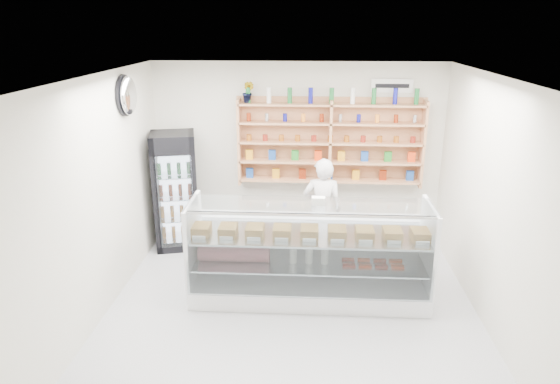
{
  "coord_description": "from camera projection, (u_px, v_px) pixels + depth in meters",
  "views": [
    {
      "loc": [
        0.17,
        -5.17,
        3.34
      ],
      "look_at": [
        -0.19,
        0.9,
        1.27
      ],
      "focal_mm": 32.0,
      "sensor_mm": 36.0,
      "label": 1
    }
  ],
  "objects": [
    {
      "name": "wall_sign",
      "position": [
        392.0,
        86.0,
        7.44
      ],
      "size": [
        0.62,
        0.03,
        0.2
      ],
      "primitive_type": "cube",
      "color": "white",
      "rests_on": "back_wall"
    },
    {
      "name": "wall_shelving",
      "position": [
        330.0,
        143.0,
        7.65
      ],
      "size": [
        2.84,
        0.28,
        1.33
      ],
      "color": "tan",
      "rests_on": "back_wall"
    },
    {
      "name": "shop_worker",
      "position": [
        322.0,
        210.0,
        7.22
      ],
      "size": [
        0.59,
        0.41,
        1.54
      ],
      "primitive_type": "imported",
      "rotation": [
        0.0,
        0.0,
        3.07
      ],
      "color": "silver",
      "rests_on": "floor"
    },
    {
      "name": "potted_plant",
      "position": [
        248.0,
        92.0,
        7.47
      ],
      "size": [
        0.22,
        0.2,
        0.32
      ],
      "primitive_type": "imported",
      "rotation": [
        0.0,
        0.0,
        -0.35
      ],
      "color": "#1E6626",
      "rests_on": "wall_shelving"
    },
    {
      "name": "drinks_cooler",
      "position": [
        175.0,
        191.0,
        7.62
      ],
      "size": [
        0.78,
        0.76,
        1.8
      ],
      "rotation": [
        0.0,
        0.0,
        0.23
      ],
      "color": "black",
      "rests_on": "floor"
    },
    {
      "name": "room",
      "position": [
        292.0,
        207.0,
        5.52
      ],
      "size": [
        5.0,
        5.0,
        5.0
      ],
      "color": "#B7B7BD",
      "rests_on": "ground"
    },
    {
      "name": "display_counter",
      "position": [
        309.0,
        272.0,
        6.31
      ],
      "size": [
        2.95,
        0.88,
        1.28
      ],
      "color": "white",
      "rests_on": "floor"
    },
    {
      "name": "security_mirror",
      "position": [
        128.0,
        95.0,
        6.44
      ],
      "size": [
        0.15,
        0.5,
        0.5
      ],
      "primitive_type": "ellipsoid",
      "color": "silver",
      "rests_on": "left_wall"
    }
  ]
}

